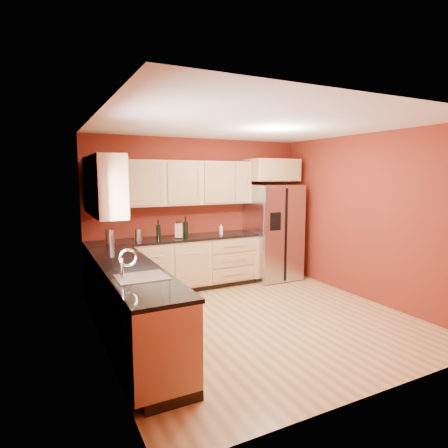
# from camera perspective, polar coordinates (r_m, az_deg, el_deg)

# --- Properties ---
(floor) EXTENTS (4.00, 4.00, 0.00)m
(floor) POSITION_cam_1_polar(r_m,az_deg,el_deg) (5.31, 4.95, -14.19)
(floor) COLOR #A3793F
(floor) RESTS_ON ground
(ceiling) EXTENTS (4.00, 4.00, 0.00)m
(ceiling) POSITION_cam_1_polar(r_m,az_deg,el_deg) (4.98, 5.30, 14.84)
(ceiling) COLOR white
(ceiling) RESTS_ON wall_back
(wall_back) EXTENTS (4.00, 0.04, 2.60)m
(wall_back) POSITION_cam_1_polar(r_m,az_deg,el_deg) (6.75, -3.86, 1.86)
(wall_back) COLOR maroon
(wall_back) RESTS_ON floor
(wall_front) EXTENTS (4.00, 0.04, 2.60)m
(wall_front) POSITION_cam_1_polar(r_m,az_deg,el_deg) (3.47, 22.83, -4.06)
(wall_front) COLOR maroon
(wall_front) RESTS_ON floor
(wall_left) EXTENTS (0.04, 4.00, 2.60)m
(wall_left) POSITION_cam_1_polar(r_m,az_deg,el_deg) (4.29, -18.25, -1.74)
(wall_left) COLOR maroon
(wall_left) RESTS_ON floor
(wall_right) EXTENTS (0.04, 4.00, 2.60)m
(wall_right) POSITION_cam_1_polar(r_m,az_deg,el_deg) (6.26, 20.86, 0.95)
(wall_right) COLOR maroon
(wall_right) RESTS_ON floor
(base_cabinets_back) EXTENTS (2.90, 0.60, 0.88)m
(base_cabinets_back) POSITION_cam_1_polar(r_m,az_deg,el_deg) (6.42, -7.30, -6.26)
(base_cabinets_back) COLOR tan
(base_cabinets_back) RESTS_ON floor
(base_cabinets_left) EXTENTS (0.60, 2.80, 0.88)m
(base_cabinets_left) POSITION_cam_1_polar(r_m,az_deg,el_deg) (4.55, -13.98, -12.25)
(base_cabinets_left) COLOR tan
(base_cabinets_left) RESTS_ON floor
(countertop_back) EXTENTS (2.90, 0.62, 0.04)m
(countertop_back) POSITION_cam_1_polar(r_m,az_deg,el_deg) (6.32, -7.34, -2.23)
(countertop_back) COLOR black
(countertop_back) RESTS_ON base_cabinets_back
(countertop_left) EXTENTS (0.62, 2.80, 0.04)m
(countertop_left) POSITION_cam_1_polar(r_m,az_deg,el_deg) (4.42, -14.04, -6.61)
(countertop_left) COLOR black
(countertop_left) RESTS_ON base_cabinets_left
(upper_cabinets_back) EXTENTS (2.30, 0.33, 0.75)m
(upper_cabinets_back) POSITION_cam_1_polar(r_m,az_deg,el_deg) (6.47, -5.38, 6.26)
(upper_cabinets_back) COLOR tan
(upper_cabinets_back) RESTS_ON wall_back
(upper_cabinets_left) EXTENTS (0.33, 1.35, 0.75)m
(upper_cabinets_left) POSITION_cam_1_polar(r_m,az_deg,el_deg) (4.98, -17.87, 5.58)
(upper_cabinets_left) COLOR tan
(upper_cabinets_left) RESTS_ON wall_left
(corner_upper_cabinet) EXTENTS (0.67, 0.67, 0.75)m
(corner_upper_cabinet) POSITION_cam_1_polar(r_m,az_deg,el_deg) (5.94, -17.72, 5.83)
(corner_upper_cabinet) COLOR tan
(corner_upper_cabinet) RESTS_ON wall_back
(over_fridge_cabinet) EXTENTS (0.92, 0.60, 0.40)m
(over_fridge_cabinet) POSITION_cam_1_polar(r_m,az_deg,el_deg) (7.10, 7.24, 8.15)
(over_fridge_cabinet) COLOR tan
(over_fridge_cabinet) RESTS_ON wall_back
(refrigerator) EXTENTS (0.90, 0.75, 1.78)m
(refrigerator) POSITION_cam_1_polar(r_m,az_deg,el_deg) (7.12, 7.43, -1.23)
(refrigerator) COLOR silver
(refrigerator) RESTS_ON floor
(window) EXTENTS (0.03, 0.90, 1.00)m
(window) POSITION_cam_1_polar(r_m,az_deg,el_deg) (3.77, -16.97, 0.92)
(window) COLOR white
(window) RESTS_ON wall_left
(sink_faucet) EXTENTS (0.50, 0.42, 0.30)m
(sink_faucet) POSITION_cam_1_polar(r_m,az_deg,el_deg) (3.91, -12.49, -5.85)
(sink_faucet) COLOR silver
(sink_faucet) RESTS_ON countertop_left
(canister_left) EXTENTS (0.12, 0.12, 0.18)m
(canister_left) POSITION_cam_1_polar(r_m,az_deg,el_deg) (6.13, -12.90, -1.62)
(canister_left) COLOR silver
(canister_left) RESTS_ON countertop_back
(canister_right) EXTENTS (0.15, 0.15, 0.22)m
(canister_right) POSITION_cam_1_polar(r_m,az_deg,el_deg) (5.98, -16.96, -1.81)
(canister_right) COLOR silver
(canister_right) RESTS_ON countertop_back
(wine_bottle_a) EXTENTS (0.10, 0.10, 0.35)m
(wine_bottle_a) POSITION_cam_1_polar(r_m,az_deg,el_deg) (6.33, -5.86, -0.42)
(wine_bottle_a) COLOR black
(wine_bottle_a) RESTS_ON countertop_back
(wine_bottle_b) EXTENTS (0.09, 0.09, 0.32)m
(wine_bottle_b) POSITION_cam_1_polar(r_m,az_deg,el_deg) (6.20, -9.97, -0.80)
(wine_bottle_b) COLOR black
(wine_bottle_b) RESTS_ON countertop_back
(knife_block) EXTENTS (0.15, 0.14, 0.24)m
(knife_block) POSITION_cam_1_polar(r_m,az_deg,el_deg) (6.24, -6.93, -1.04)
(knife_block) COLOR tan
(knife_block) RESTS_ON countertop_back
(soap_dispenser) EXTENTS (0.07, 0.07, 0.18)m
(soap_dispenser) POSITION_cam_1_polar(r_m,az_deg,el_deg) (6.60, -0.45, -0.80)
(soap_dispenser) COLOR white
(soap_dispenser) RESTS_ON countertop_back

